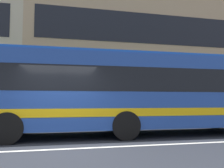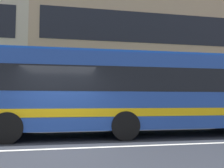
# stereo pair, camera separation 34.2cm
# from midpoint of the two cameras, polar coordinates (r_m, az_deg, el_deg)

# --- Properties ---
(ground_plane) EXTENTS (160.00, 160.00, 0.00)m
(ground_plane) POSITION_cam_midpoint_polar(r_m,az_deg,el_deg) (6.96, -12.18, -15.25)
(ground_plane) COLOR #252830
(lane_centre_line) EXTENTS (60.00, 0.16, 0.01)m
(lane_centre_line) POSITION_cam_midpoint_polar(r_m,az_deg,el_deg) (6.96, -12.18, -15.22)
(lane_centre_line) COLOR silver
(lane_centre_line) RESTS_ON ground_plane
(hedge_row_far) EXTENTS (23.34, 1.10, 0.80)m
(hedge_row_far) POSITION_cam_midpoint_polar(r_m,az_deg,el_deg) (12.63, -9.08, -8.40)
(hedge_row_far) COLOR #36752D
(hedge_row_far) RESTS_ON ground_plane
(apartment_block_right) EXTENTS (19.93, 11.20, 12.51)m
(apartment_block_right) POSITION_cam_midpoint_polar(r_m,az_deg,el_deg) (24.76, 6.50, 7.32)
(apartment_block_right) COLOR tan
(apartment_block_right) RESTS_ON ground_plane
(transit_bus) EXTENTS (11.06, 2.80, 3.18)m
(transit_bus) POSITION_cam_midpoint_polar(r_m,az_deg,el_deg) (9.49, 6.59, -1.67)
(transit_bus) COLOR #23479C
(transit_bus) RESTS_ON ground_plane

